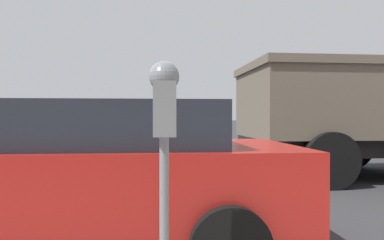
{
  "coord_description": "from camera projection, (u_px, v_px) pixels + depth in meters",
  "views": [
    {
      "loc": [
        -4.83,
        -0.66,
        1.32
      ],
      "look_at": [
        -1.98,
        -0.95,
        1.29
      ],
      "focal_mm": 35.0,
      "sensor_mm": 36.0,
      "label": 1
    }
  ],
  "objects": [
    {
      "name": "ground_plane",
      "position": [
        102.0,
        220.0,
        4.76
      ],
      "size": [
        220.0,
        220.0,
        0.0
      ],
      "primitive_type": "plane",
      "color": "#333335"
    },
    {
      "name": "car_red",
      "position": [
        84.0,
        171.0,
        3.68
      ],
      "size": [
        2.09,
        4.25,
        1.46
      ],
      "rotation": [
        0.0,
        0.0,
        -0.01
      ],
      "color": "#B21E19",
      "rests_on": "ground_plane"
    },
    {
      "name": "parking_meter",
      "position": [
        164.0,
        119.0,
        2.33
      ],
      "size": [
        0.21,
        0.19,
        1.51
      ],
      "color": "gray",
      "rests_on": "sidewalk"
    }
  ]
}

